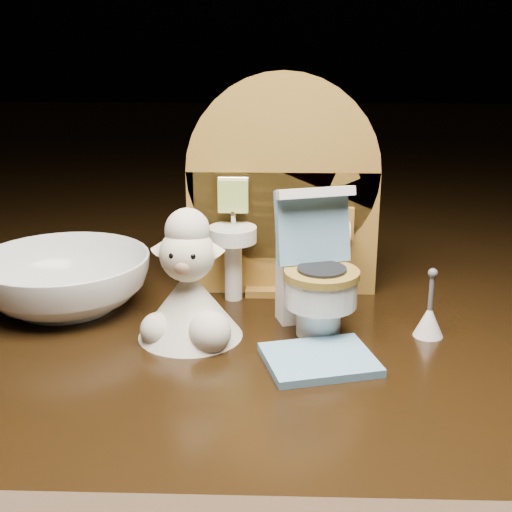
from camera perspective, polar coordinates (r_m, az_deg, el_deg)
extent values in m
cube|color=black|center=(0.47, 1.99, -11.28)|extent=(2.50, 2.50, 0.10)
cube|color=#A2742C|center=(0.49, 2.11, 1.96)|extent=(0.13, 0.02, 0.09)
cylinder|color=#A2742C|center=(0.48, 2.17, 6.86)|extent=(0.13, 0.02, 0.13)
cube|color=#A2742C|center=(0.51, 2.06, -2.44)|extent=(0.05, 0.04, 0.01)
cylinder|color=white|center=(0.48, -1.83, -0.99)|extent=(0.01, 0.01, 0.04)
cylinder|color=white|center=(0.47, -1.88, 1.75)|extent=(0.03, 0.03, 0.01)
cylinder|color=silver|center=(0.48, -1.83, 3.20)|extent=(0.00, 0.00, 0.01)
cube|color=#B0CF5F|center=(0.48, -1.84, 4.83)|extent=(0.02, 0.01, 0.02)
cube|color=#A2742C|center=(0.48, 6.41, 2.60)|extent=(0.02, 0.01, 0.02)
cylinder|color=beige|center=(0.48, 6.43, 1.71)|extent=(0.02, 0.02, 0.02)
cylinder|color=white|center=(0.44, 5.02, -4.99)|extent=(0.03, 0.03, 0.02)
cylinder|color=white|center=(0.43, 5.24, -2.80)|extent=(0.04, 0.04, 0.02)
cylinder|color=olive|center=(0.42, 5.28, -1.45)|extent=(0.04, 0.04, 0.00)
cube|color=white|center=(0.45, 4.07, -1.87)|extent=(0.04, 0.03, 0.05)
cube|color=#6797B7|center=(0.43, 4.54, 2.38)|extent=(0.05, 0.03, 0.05)
cube|color=white|center=(0.42, 4.81, 5.08)|extent=(0.05, 0.02, 0.01)
cylinder|color=#A1C649|center=(0.44, 5.40, 2.35)|extent=(0.01, 0.01, 0.01)
cube|color=#6797B7|center=(0.40, 5.10, -8.27)|extent=(0.07, 0.06, 0.00)
cone|color=white|center=(0.44, 13.67, -5.03)|extent=(0.02, 0.02, 0.02)
cylinder|color=#59595B|center=(0.44, 13.84, -2.85)|extent=(0.00, 0.00, 0.02)
sphere|color=#59595B|center=(0.43, 13.97, -1.33)|extent=(0.01, 0.01, 0.01)
cone|color=beige|center=(0.43, -5.34, -3.78)|extent=(0.06, 0.06, 0.04)
sphere|color=beige|center=(0.42, -3.74, -6.09)|extent=(0.03, 0.03, 0.03)
sphere|color=beige|center=(0.43, -7.86, -5.88)|extent=(0.02, 0.02, 0.02)
sphere|color=beige|center=(0.42, -5.52, 0.15)|extent=(0.03, 0.03, 0.03)
sphere|color=tan|center=(0.41, -5.83, -0.78)|extent=(0.01, 0.01, 0.01)
sphere|color=beige|center=(0.41, -5.52, 2.05)|extent=(0.03, 0.03, 0.03)
cone|color=beige|center=(0.42, -7.46, 0.86)|extent=(0.02, 0.01, 0.01)
cone|color=beige|center=(0.41, -3.48, 0.73)|extent=(0.02, 0.01, 0.01)
sphere|color=black|center=(0.40, -6.71, 0.02)|extent=(0.00, 0.00, 0.00)
sphere|color=black|center=(0.40, -5.10, -0.03)|extent=(0.00, 0.00, 0.00)
imported|color=white|center=(0.49, -15.08, -1.99)|extent=(0.15, 0.15, 0.04)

